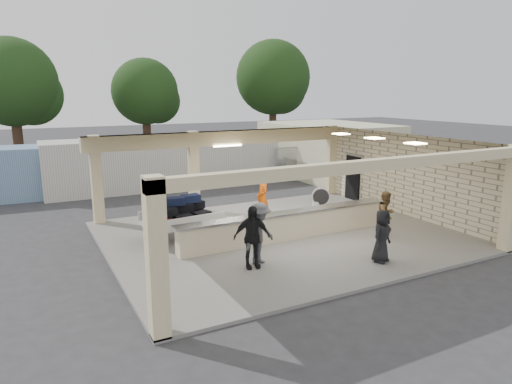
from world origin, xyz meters
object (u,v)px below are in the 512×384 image
luggage_cart (180,216)px  car_white_a (293,159)px  car_white_b (305,152)px  car_dark (252,154)px  passenger_c (259,234)px  container_white (167,162)px  drum_fan (321,196)px  passenger_d (382,236)px  passenger_a (386,215)px  baggage_counter (287,225)px  baggage_handler (263,198)px  passenger_b (252,237)px

luggage_cart → car_white_a: 15.91m
car_white_b → car_dark: size_ratio=1.17×
passenger_c → container_white: (1.11, 12.89, 0.33)m
luggage_cart → drum_fan: luggage_cart is taller
passenger_d → car_white_a: size_ratio=0.32×
passenger_a → container_white: size_ratio=0.13×
passenger_d → car_white_b: 20.32m
baggage_counter → luggage_cart: (-3.32, 1.73, 0.33)m
drum_fan → passenger_c: (-5.72, -4.84, 0.46)m
passenger_d → container_white: bearing=76.9°
passenger_d → container_white: 14.62m
passenger_c → car_white_a: bearing=30.0°
luggage_cart → passenger_d: size_ratio=1.69×
drum_fan → car_dark: size_ratio=0.21×
passenger_d → passenger_a: bearing=21.8°
passenger_d → drum_fan: bearing=47.9°
luggage_cart → passenger_c: bearing=-74.1°
car_dark → container_white: size_ratio=0.34×
car_white_b → drum_fan: bearing=140.9°
baggage_counter → car_white_b: (10.68, 14.86, 0.21)m
passenger_d → luggage_cart: bearing=111.6°
drum_fan → passenger_c: size_ratio=0.48×
passenger_c → car_white_b: bearing=28.0°
passenger_d → car_dark: size_ratio=0.38×
baggage_counter → car_white_b: car_white_b is taller
drum_fan → car_white_a: 10.50m
car_white_a → baggage_counter: bearing=125.7°
passenger_d → car_white_a: passenger_d is taller
passenger_a → car_white_a: 15.04m
baggage_handler → passenger_a: 4.80m
luggage_cart → baggage_counter: bearing=-33.0°
drum_fan → baggage_handler: 3.55m
car_white_b → car_white_a: bearing=123.5°
drum_fan → car_white_a: (4.50, 9.49, 0.14)m
drum_fan → passenger_a: (-0.56, -4.67, 0.36)m
baggage_handler → container_white: (-1.19, 8.88, 0.31)m
luggage_cart → passenger_d: 6.82m
car_dark → container_white: container_white is taller
baggage_counter → passenger_a: bearing=-25.2°
baggage_handler → car_white_a: (7.93, 10.31, -0.34)m
passenger_d → baggage_counter: bearing=91.3°
drum_fan → passenger_b: (-6.05, -4.99, 0.45)m
baggage_counter → passenger_b: (-2.32, -1.81, 0.45)m
passenger_b → car_white_b: size_ratio=0.37×
passenger_a → car_dark: bearing=66.4°
car_white_a → car_white_b: bearing=-69.5°
baggage_handler → car_dark: 15.36m
passenger_a → car_white_b: passenger_a is taller
passenger_a → container_white: container_white is taller
car_white_a → car_white_b: size_ratio=1.00×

